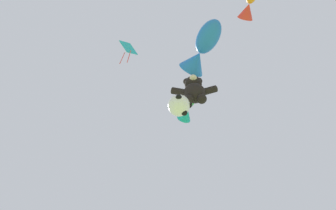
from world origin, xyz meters
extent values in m
ellipsoid|color=black|center=(1.54, 3.42, 12.00)|extent=(0.80, 0.68, 0.97)
sphere|color=black|center=(1.54, 3.42, 12.73)|extent=(0.67, 0.67, 0.67)
sphere|color=beige|center=(1.54, 3.14, 12.68)|extent=(0.28, 0.28, 0.28)
sphere|color=black|center=(1.30, 3.42, 12.99)|extent=(0.27, 0.27, 0.27)
cylinder|color=black|center=(0.96, 3.42, 12.17)|extent=(0.58, 0.26, 0.45)
sphere|color=black|center=(1.33, 3.42, 11.54)|extent=(0.36, 0.36, 0.36)
sphere|color=black|center=(1.79, 3.42, 12.99)|extent=(0.27, 0.27, 0.27)
cylinder|color=black|center=(2.12, 3.42, 12.17)|extent=(0.58, 0.26, 0.45)
sphere|color=black|center=(1.76, 3.42, 11.54)|extent=(0.36, 0.36, 0.36)
sphere|color=white|center=(0.95, 3.33, 10.98)|extent=(0.75, 0.75, 0.75)
sphere|color=black|center=(1.29, 3.33, 10.98)|extent=(0.21, 0.21, 0.21)
sphere|color=black|center=(0.87, 3.56, 11.23)|extent=(0.21, 0.21, 0.21)
sphere|color=black|center=(0.95, 2.99, 10.93)|extent=(0.21, 0.21, 0.21)
sphere|color=black|center=(1.11, 3.45, 10.70)|extent=(0.21, 0.21, 0.21)
ellipsoid|color=green|center=(1.48, 4.06, 12.90)|extent=(0.75, 1.12, 0.39)
cone|color=#19ADB2|center=(1.23, 4.82, 12.90)|extent=(0.71, 0.71, 0.57)
sphere|color=black|center=(1.58, 3.74, 13.01)|extent=(0.10, 0.10, 0.10)
ellipsoid|color=blue|center=(2.20, 1.86, 13.62)|extent=(1.40, 1.66, 0.71)
cone|color=blue|center=(1.69, 2.85, 13.62)|extent=(1.28, 1.18, 1.04)
sphere|color=black|center=(2.41, 1.46, 13.80)|extent=(0.18, 0.18, 0.18)
cone|color=red|center=(3.40, 0.72, 12.67)|extent=(0.63, 0.61, 0.53)
cube|color=#19ADB2|center=(-1.33, 3.18, 16.53)|extent=(0.85, 0.79, 1.14)
cylinder|color=red|center=(-1.47, 3.21, 15.29)|extent=(0.03, 0.18, 1.74)
cylinder|color=red|center=(-1.18, 3.19, 15.40)|extent=(0.03, 0.06, 1.54)
camera|label=1|loc=(0.84, -2.15, 1.44)|focal=35.00mm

